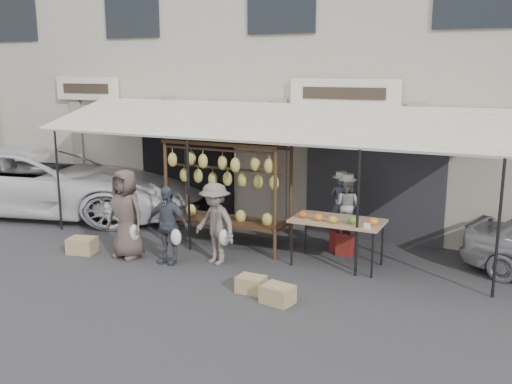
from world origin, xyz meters
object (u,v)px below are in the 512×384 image
(banana_rack, at_px, (226,173))
(customer_left, at_px, (126,214))
(customer_mid, at_px, (167,225))
(van, at_px, (36,166))
(produce_table, at_px, (337,222))
(crate_near_b, at_px, (278,294))
(vendor_left, at_px, (340,202))
(crate_far, at_px, (82,245))
(customer_right, at_px, (215,223))
(crate_near_a, at_px, (251,284))
(vendor_right, at_px, (347,205))

(banana_rack, relative_size, customer_left, 1.47)
(customer_mid, bearing_deg, van, 157.16)
(produce_table, bearing_deg, crate_near_b, -98.25)
(customer_left, height_order, crate_near_b, customer_left)
(vendor_left, height_order, crate_far, vendor_left)
(banana_rack, xyz_separation_m, produce_table, (2.45, -0.19, -0.70))
(banana_rack, height_order, crate_near_b, banana_rack)
(vendor_left, xyz_separation_m, customer_right, (-1.90, -1.78, -0.22))
(vendor_left, bearing_deg, customer_mid, 29.58)
(customer_left, height_order, customer_mid, customer_left)
(vendor_left, xyz_separation_m, customer_mid, (-2.74, -2.15, -0.26))
(banana_rack, bearing_deg, customer_right, -73.42)
(crate_near_a, relative_size, crate_near_b, 0.92)
(banana_rack, xyz_separation_m, crate_near_b, (2.15, -2.27, -1.42))
(crate_far, bearing_deg, banana_rack, 34.51)
(banana_rack, distance_m, crate_far, 3.26)
(banana_rack, relative_size, crate_near_b, 5.31)
(customer_mid, xyz_separation_m, crate_near_b, (2.67, -0.88, -0.60))
(customer_left, relative_size, van, 0.30)
(produce_table, distance_m, crate_near_b, 2.22)
(vendor_right, bearing_deg, vendor_left, -34.97)
(produce_table, xyz_separation_m, customer_mid, (-2.98, -1.20, -0.12))
(customer_left, xyz_separation_m, van, (-4.34, 1.90, 0.35))
(vendor_right, height_order, van, van)
(vendor_left, xyz_separation_m, crate_near_a, (-0.65, -2.79, -0.88))
(customer_left, relative_size, crate_near_a, 3.92)
(van, bearing_deg, crate_near_b, -123.21)
(vendor_right, height_order, customer_left, customer_left)
(customer_right, distance_m, crate_near_a, 1.74)
(van, bearing_deg, crate_far, -136.47)
(crate_near_a, bearing_deg, customer_right, 141.11)
(customer_left, relative_size, customer_mid, 1.18)
(banana_rack, relative_size, produce_table, 1.53)
(crate_near_a, relative_size, crate_far, 0.85)
(vendor_left, xyz_separation_m, crate_near_b, (-0.06, -3.02, -0.86))
(crate_near_a, xyz_separation_m, crate_far, (-3.99, 0.37, 0.02))
(vendor_right, bearing_deg, crate_near_b, 94.22)
(crate_near_a, xyz_separation_m, crate_near_b, (0.59, -0.23, 0.01))
(vendor_right, relative_size, crate_near_b, 2.25)
(banana_rack, relative_size, crate_near_a, 5.77)
(vendor_left, distance_m, crate_near_b, 3.14)
(banana_rack, bearing_deg, vendor_left, 18.72)
(crate_near_a, bearing_deg, crate_near_b, -21.59)
(produce_table, distance_m, customer_mid, 3.21)
(customer_right, height_order, van, van)
(produce_table, bearing_deg, vendor_left, 104.16)
(produce_table, distance_m, vendor_left, 0.98)
(produce_table, bearing_deg, vendor_right, 93.42)
(crate_far, bearing_deg, vendor_right, 24.78)
(customer_right, bearing_deg, banana_rack, 125.02)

